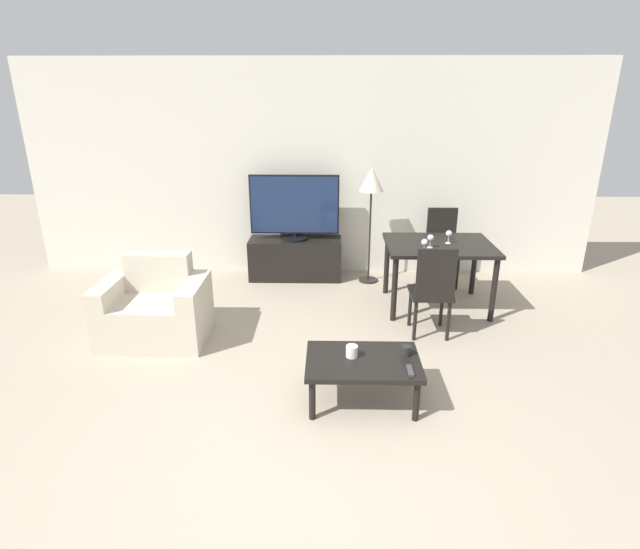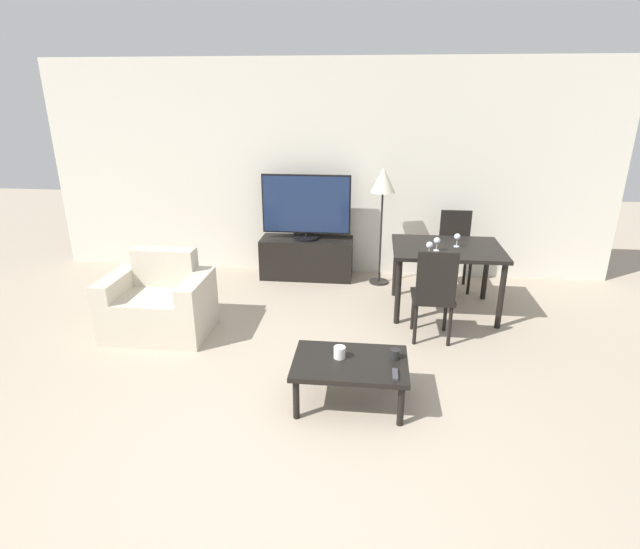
# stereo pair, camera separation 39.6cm
# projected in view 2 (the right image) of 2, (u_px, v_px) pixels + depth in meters

# --- Properties ---
(ground_plane) EXTENTS (18.00, 18.00, 0.00)m
(ground_plane) POSITION_uv_depth(u_px,v_px,m) (267.00, 469.00, 3.24)
(ground_plane) COLOR tan
(wall_back) EXTENTS (7.28, 0.06, 2.70)m
(wall_back) POSITION_uv_depth(u_px,v_px,m) (326.00, 170.00, 6.37)
(wall_back) COLOR silver
(wall_back) RESTS_ON ground_plane
(armchair) EXTENTS (1.00, 0.72, 0.81)m
(armchair) POSITION_uv_depth(u_px,v_px,m) (160.00, 304.00, 4.99)
(armchair) COLOR beige
(armchair) RESTS_ON ground_plane
(tv_stand) EXTENTS (1.18, 0.45, 0.52)m
(tv_stand) POSITION_uv_depth(u_px,v_px,m) (307.00, 258.00, 6.50)
(tv_stand) COLOR black
(tv_stand) RESTS_ON ground_plane
(tv) EXTENTS (1.12, 0.32, 0.82)m
(tv) POSITION_uv_depth(u_px,v_px,m) (306.00, 207.00, 6.26)
(tv) COLOR black
(tv) RESTS_ON tv_stand
(coffee_table) EXTENTS (0.88, 0.59, 0.37)m
(coffee_table) POSITION_uv_depth(u_px,v_px,m) (350.00, 366.00, 3.82)
(coffee_table) COLOR black
(coffee_table) RESTS_ON ground_plane
(dining_table) EXTENTS (1.16, 0.89, 0.74)m
(dining_table) POSITION_uv_depth(u_px,v_px,m) (447.00, 255.00, 5.36)
(dining_table) COLOR black
(dining_table) RESTS_ON ground_plane
(dining_chair_near) EXTENTS (0.40, 0.40, 0.95)m
(dining_chair_near) POSITION_uv_depth(u_px,v_px,m) (434.00, 292.00, 4.72)
(dining_chair_near) COLOR black
(dining_chair_near) RESTS_ON ground_plane
(dining_chair_far) EXTENTS (0.40, 0.40, 0.95)m
(dining_chair_far) POSITION_uv_depth(u_px,v_px,m) (455.00, 247.00, 6.09)
(dining_chair_far) COLOR black
(dining_chair_far) RESTS_ON ground_plane
(floor_lamp) EXTENTS (0.29, 0.29, 1.46)m
(floor_lamp) POSITION_uv_depth(u_px,v_px,m) (383.00, 187.00, 5.96)
(floor_lamp) COLOR black
(floor_lamp) RESTS_ON ground_plane
(remote_primary) EXTENTS (0.04, 0.15, 0.02)m
(remote_primary) POSITION_uv_depth(u_px,v_px,m) (395.00, 375.00, 3.61)
(remote_primary) COLOR #38383D
(remote_primary) RESTS_ON coffee_table
(cup_white_near) EXTENTS (0.08, 0.08, 0.08)m
(cup_white_near) POSITION_uv_depth(u_px,v_px,m) (395.00, 354.00, 3.83)
(cup_white_near) COLOR black
(cup_white_near) RESTS_ON coffee_table
(cup_colored_far) EXTENTS (0.09, 0.09, 0.09)m
(cup_colored_far) POSITION_uv_depth(u_px,v_px,m) (340.00, 352.00, 3.84)
(cup_colored_far) COLOR white
(cup_colored_far) RESTS_ON coffee_table
(wine_glass_left) EXTENTS (0.07, 0.07, 0.15)m
(wine_glass_left) POSITION_uv_depth(u_px,v_px,m) (437.00, 241.00, 5.15)
(wine_glass_left) COLOR silver
(wine_glass_left) RESTS_ON dining_table
(wine_glass_center) EXTENTS (0.07, 0.07, 0.15)m
(wine_glass_center) POSITION_uv_depth(u_px,v_px,m) (429.00, 246.00, 5.00)
(wine_glass_center) COLOR silver
(wine_glass_center) RESTS_ON dining_table
(wine_glass_right) EXTENTS (0.07, 0.07, 0.15)m
(wine_glass_right) POSITION_uv_depth(u_px,v_px,m) (457.00, 238.00, 5.29)
(wine_glass_right) COLOR silver
(wine_glass_right) RESTS_ON dining_table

